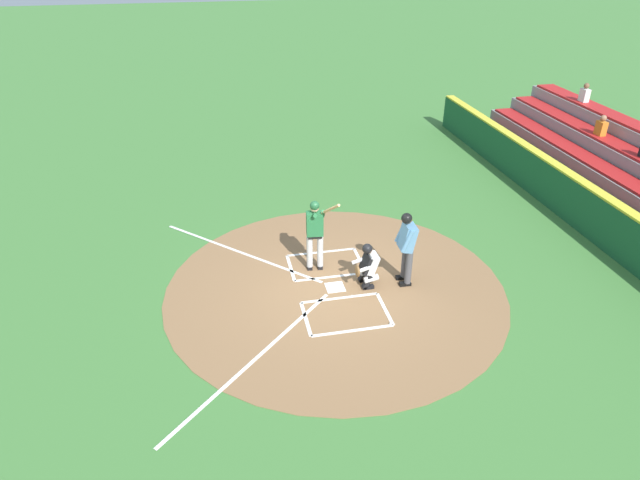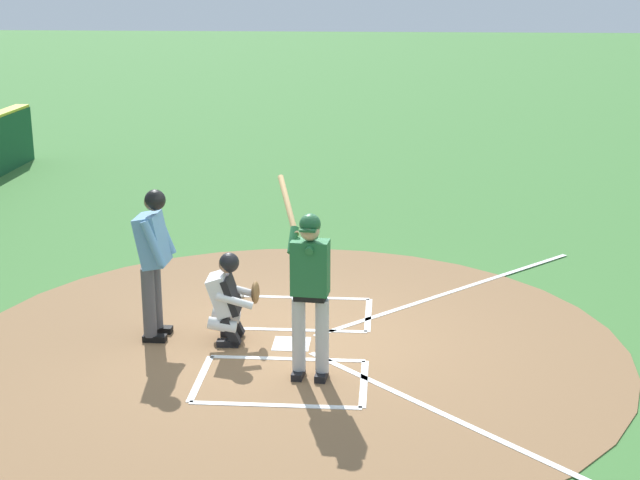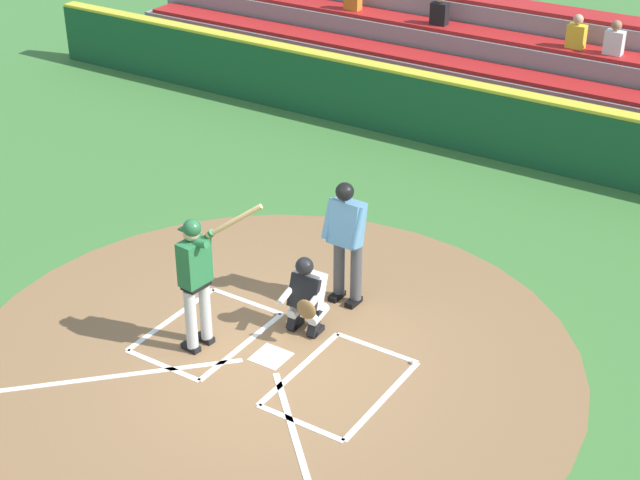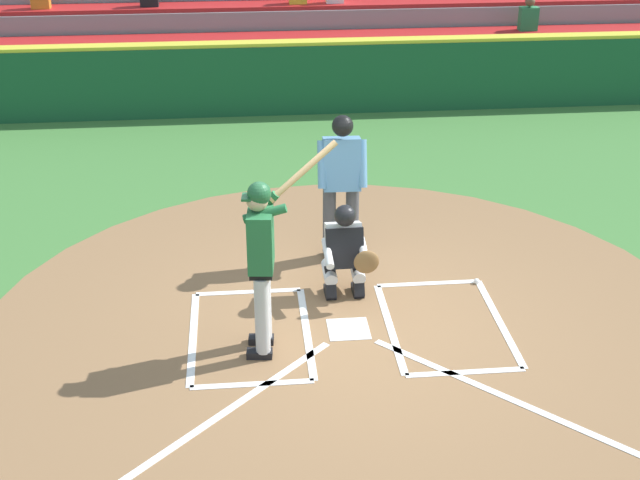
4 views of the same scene
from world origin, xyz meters
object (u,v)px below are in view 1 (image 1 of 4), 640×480
object	(u,v)px
batter	(315,230)
plate_umpire	(407,244)
baseball	(391,324)
catcher	(367,264)

from	to	relation	value
batter	plate_umpire	xyz separation A→B (m)	(-1.01, -1.96, -0.02)
batter	baseball	distance (m)	2.97
catcher	plate_umpire	distance (m)	1.03
batter	plate_umpire	world-z (taller)	batter
batter	plate_umpire	distance (m)	2.21
batter	catcher	distance (m)	1.51
batter	baseball	bearing A→B (deg)	-155.47
catcher	baseball	size ratio (longest dim) A/B	15.27
plate_umpire	baseball	xyz separation A→B (m)	(-1.51, 0.81, -1.04)
catcher	baseball	bearing A→B (deg)	-176.34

